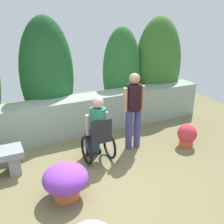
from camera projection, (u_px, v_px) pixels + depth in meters
ground_plane at (100, 182)px, 4.67m from camera, size 10.15×10.15×0.00m
stone_retaining_wall at (65, 118)px, 6.19m from camera, size 7.20×0.58×0.88m
hedge_backdrop at (43, 75)px, 6.23m from camera, size 7.58×1.06×3.20m
person_in_wheelchair at (97, 131)px, 5.12m from camera, size 0.53×0.66×1.33m
person_standing_companion at (134, 106)px, 5.46m from camera, size 0.49×0.30×1.63m
flower_pot_purple_near at (66, 180)px, 4.19m from camera, size 0.72×0.72×0.56m
flower_pot_small_foreground at (187, 135)px, 5.77m from camera, size 0.41×0.41×0.50m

